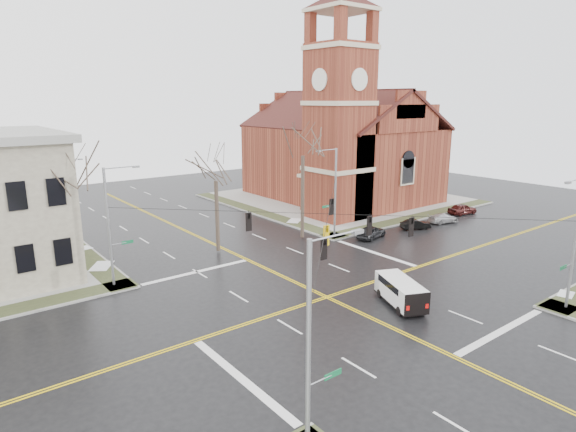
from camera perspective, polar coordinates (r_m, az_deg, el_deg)
ground at (r=35.38m, az=4.62°, el=-9.56°), size 120.00×120.00×0.00m
sidewalks at (r=35.35m, az=4.63°, el=-9.45°), size 80.00×80.00×0.17m
road_markings at (r=35.38m, az=4.62°, el=-9.55°), size 100.00×100.00×0.01m
church at (r=67.76m, az=6.19°, el=8.95°), size 24.28×27.48×27.50m
signal_pole_ne at (r=49.47m, az=5.49°, el=3.16°), size 2.75×0.22×9.00m
signal_pole_nw at (r=38.06m, az=-20.26°, el=-0.84°), size 2.75×0.22×9.00m
signal_pole_se at (r=36.72m, az=30.83°, el=-2.47°), size 2.75×0.22×9.00m
signal_pole_sw at (r=18.70m, az=2.86°, el=-15.07°), size 2.75×0.22×9.00m
span_wires at (r=33.43m, az=4.83°, el=0.25°), size 23.02×23.02×0.03m
traffic_signals at (r=33.14m, az=5.58°, el=-1.22°), size 8.21×8.26×1.30m
streetlight_north_a at (r=53.97m, az=-24.96°, el=2.29°), size 2.30×0.20×8.00m
streetlight_north_b at (r=73.41m, az=-28.58°, el=4.61°), size 2.30×0.20×8.00m
cargo_van at (r=34.66m, az=13.05°, el=-8.50°), size 3.56×5.02×1.79m
parked_car_a at (r=50.17m, az=9.85°, el=-1.86°), size 4.14×2.36×1.33m
parked_car_b at (r=54.66m, az=14.87°, el=-0.97°), size 3.47×2.36×1.08m
parked_car_c at (r=58.39m, az=17.93°, el=-0.25°), size 3.98×2.31×1.08m
parked_car_d at (r=63.49m, az=19.97°, el=0.79°), size 4.14×2.13×1.35m
tree_nw_far at (r=39.03m, az=-24.04°, el=3.64°), size 4.00×4.00×10.94m
tree_nw_near at (r=43.94m, az=-8.57°, el=4.70°), size 4.00×4.00×9.90m
tree_ne at (r=47.78m, az=1.77°, el=7.80°), size 4.00×4.00×12.51m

